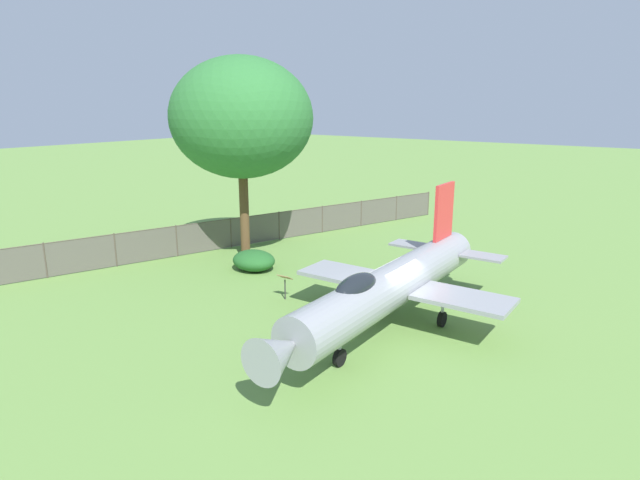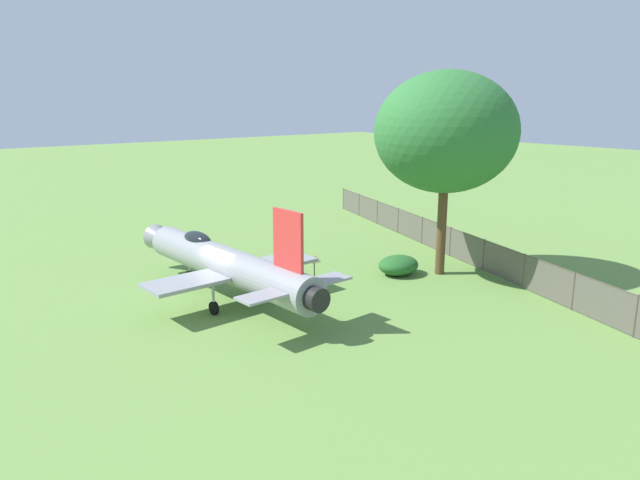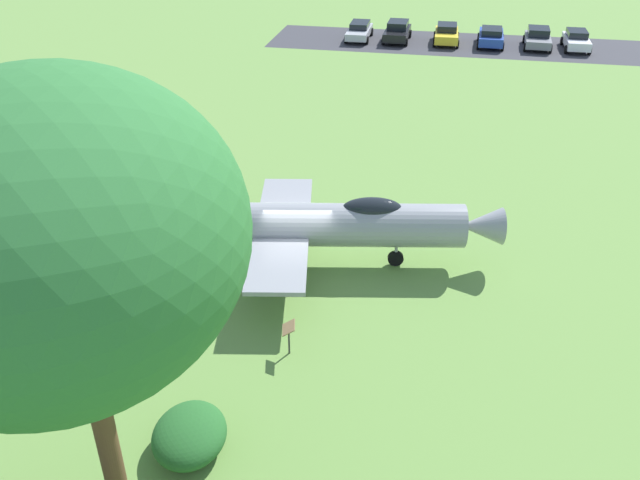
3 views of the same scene
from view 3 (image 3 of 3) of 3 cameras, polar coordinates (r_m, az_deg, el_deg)
The scene contains 12 objects.
ground_plane at distance 25.62m, azimuth -1.78°, elevation -2.08°, with size 200.00×200.00×0.00m, color #668E42.
parking_strip at distance 57.96m, azimuth 12.24°, elevation 16.04°, with size 31.71×8.00×0.00m, color #38383D.
display_jet at distance 24.69m, azimuth -0.98°, elevation 1.40°, with size 14.25×8.52×4.98m.
shade_tree at distance 13.25m, azimuth -21.31°, elevation 0.28°, with size 7.10×7.74×10.71m.
shrub_near_fence at distance 18.50m, azimuth -11.10°, elevation -16.03°, with size 1.95×2.32×1.04m.
info_plaque at distance 20.85m, azimuth -2.69°, elevation -7.85°, with size 0.45×0.63×1.14m.
parked_car_white at distance 58.66m, azimuth 21.08°, elevation 15.68°, with size 2.39×4.32×1.44m.
parked_car_gray at distance 58.26m, azimuth 18.14°, elevation 16.11°, with size 2.71×4.43×1.50m.
parked_car_blue at distance 57.78m, azimuth 14.42°, elevation 16.52°, with size 2.65×4.59×1.46m.
parked_car_yellow at distance 57.86m, azimuth 10.77°, elevation 16.94°, with size 2.43×4.25×1.48m.
parked_car_black at distance 58.04m, azimuth 6.63°, elevation 17.32°, with size 2.65×4.61×1.55m.
parked_car_silver at distance 58.39m, azimuth 3.39°, elevation 17.46°, with size 2.44×4.76×1.35m.
Camera 3 is at (-1.94, 21.52, 13.76)m, focal length 37.42 mm.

